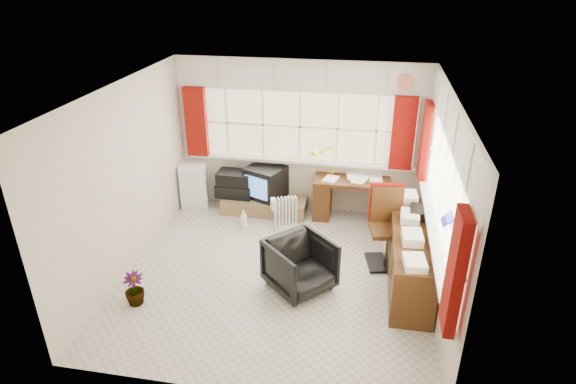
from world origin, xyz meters
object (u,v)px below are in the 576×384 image
Objects in this scene: radiator at (285,216)px; tv_bench at (264,205)px; crt_tv at (266,182)px; desk_lamp at (332,153)px; desk at (351,196)px; task_chair at (386,222)px; office_chair at (300,265)px; mini_fridge at (194,184)px; credenza at (410,254)px.

radiator reaches higher than tv_bench.
crt_tv is (-0.44, 0.57, 0.29)m from radiator.
desk_lamp reaches higher than crt_tv.
tv_bench is (-1.43, -0.08, -0.26)m from desk.
desk_lamp reaches higher than task_chair.
task_chair reaches higher than tv_bench.
office_chair is (-0.53, -2.02, -0.04)m from desk.
crt_tv reaches higher than tv_bench.
desk_lamp is 1.27m from radiator.
tv_bench is (-1.96, 1.09, -0.48)m from task_chair.
desk is 1.60× the size of office_chair.
tv_bench is at bearing -92.81° from crt_tv.
mini_fridge is at bearing -179.11° from crt_tv.
desk_lamp is 0.63× the size of office_chair.
mini_fridge is at bearing 176.34° from tv_bench.
mini_fridge reaches higher than desk.
desk_lamp is at bearing 4.89° from mini_fridge.
tv_bench is (-0.90, 1.94, -0.22)m from office_chair.
desk is at bearing 29.12° from radiator.
credenza reaches higher than office_chair.
desk is at bearing -0.78° from crt_tv.
desk is 1.81m from credenza.
credenza is (1.20, -1.80, -0.63)m from desk_lamp.
tv_bench is at bearing 133.47° from radiator.
tv_bench is at bearing -176.80° from desk.
crt_tv is 1.26m from mini_fridge.
task_chair reaches higher than mini_fridge.
task_chair is at bearing -57.30° from desk_lamp.
task_chair is at bearing -22.34° from radiator.
desk reaches higher than office_chair.
radiator is 2.12m from credenza.
task_chair is at bearing -7.09° from office_chair.
office_chair is at bearing -104.64° from desk.
crt_tv is (-1.42, 0.02, 0.13)m from desk.
task_chair is 2.29m from crt_tv.
desk_lamp is 1.43m from tv_bench.
tv_bench is at bearing 150.88° from task_chair.
desk_lamp is 0.24× the size of credenza.
credenza is 2.79m from crt_tv.
radiator is at bearing -17.94° from mini_fridge.
office_chair is 2.23m from crt_tv.
crt_tv is at bearing 179.22° from desk.
radiator is (-0.98, -0.55, -0.17)m from desk.
task_chair is 2.11× the size of radiator.
crt_tv is at bearing 127.72° from radiator.
credenza is (1.38, 0.42, 0.05)m from office_chair.
radiator is 0.38× the size of tv_bench.
mini_fridge reaches higher than tv_bench.
mini_fridge is at bearing 91.02° from office_chair.
desk_lamp reaches higher than tv_bench.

